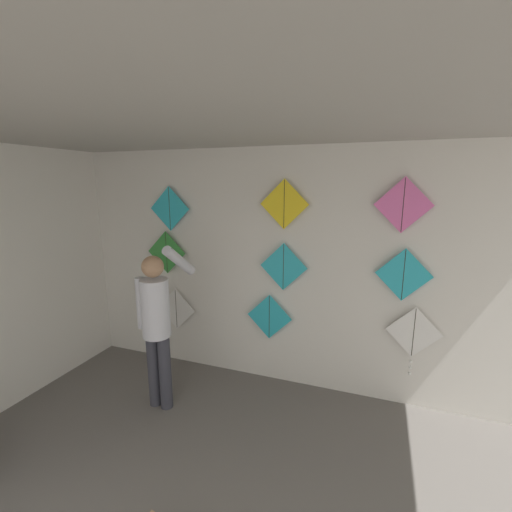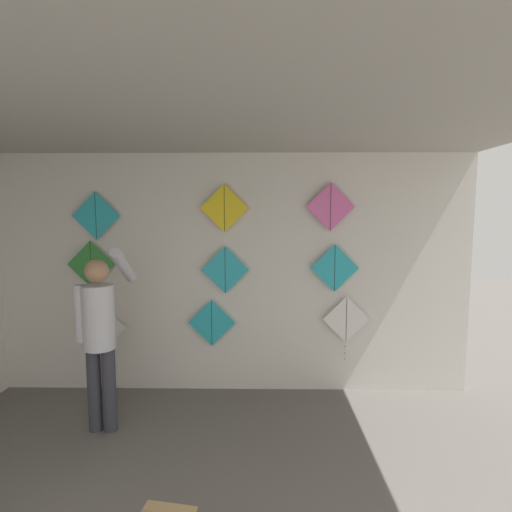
% 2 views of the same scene
% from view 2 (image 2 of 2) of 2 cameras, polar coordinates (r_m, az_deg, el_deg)
% --- Properties ---
extents(back_panel, '(5.92, 0.06, 2.80)m').
position_cam_2_polar(back_panel, '(4.73, -5.60, -2.59)').
color(back_panel, silver).
rests_on(back_panel, ground).
extents(ceiling_slab, '(5.92, 4.68, 0.04)m').
position_cam_2_polar(ceiling_slab, '(2.82, -10.73, 20.45)').
color(ceiling_slab, '#A8A399').
extents(shopkeeper, '(0.46, 0.62, 1.80)m').
position_cam_2_polar(shopkeeper, '(4.16, -21.41, -9.68)').
color(shopkeeper, '#383842').
rests_on(shopkeeper, ground).
extents(kite_0, '(0.55, 0.01, 0.55)m').
position_cam_2_polar(kite_0, '(5.11, -21.08, -9.57)').
color(kite_0, white).
extents(kite_1, '(0.55, 0.01, 0.55)m').
position_cam_2_polar(kite_1, '(4.77, -6.35, -9.48)').
color(kite_1, '#28B2C6').
extents(kite_2, '(0.55, 0.04, 0.76)m').
position_cam_2_polar(kite_2, '(4.83, 12.77, -9.30)').
color(kite_2, white).
extents(kite_3, '(0.55, 0.01, 0.55)m').
position_cam_2_polar(kite_3, '(5.01, -22.50, -1.11)').
color(kite_3, '#338C38').
extents(kite_4, '(0.55, 0.01, 0.55)m').
position_cam_2_polar(kite_4, '(4.62, -4.43, -1.98)').
color(kite_4, '#28B2C6').
extents(kite_5, '(0.55, 0.01, 0.55)m').
position_cam_2_polar(kite_5, '(4.68, 11.19, -1.72)').
color(kite_5, '#28B2C6').
extents(kite_6, '(0.55, 0.01, 0.55)m').
position_cam_2_polar(kite_6, '(4.94, -21.91, 5.36)').
color(kite_6, '#28B2C6').
extents(kite_7, '(0.55, 0.01, 0.55)m').
position_cam_2_polar(kite_7, '(4.58, -4.55, 6.83)').
color(kite_7, yellow).
extents(kite_8, '(0.55, 0.01, 0.55)m').
position_cam_2_polar(kite_8, '(4.62, 10.61, 6.94)').
color(kite_8, pink).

